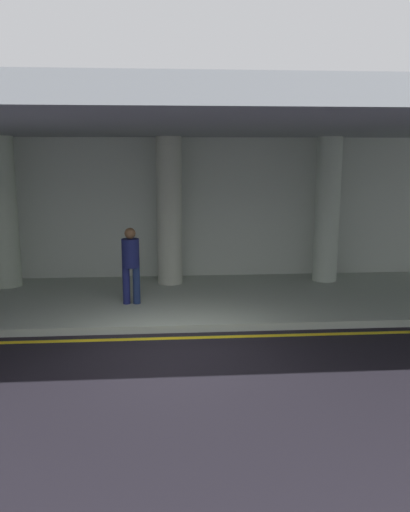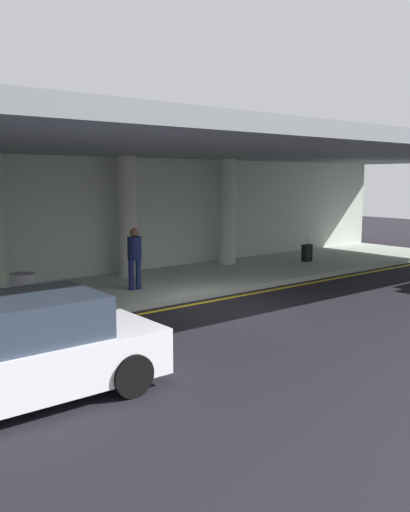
{
  "view_description": "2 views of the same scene",
  "coord_description": "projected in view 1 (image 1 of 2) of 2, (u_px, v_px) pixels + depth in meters",
  "views": [
    {
      "loc": [
        -0.13,
        -8.71,
        3.4
      ],
      "look_at": [
        0.68,
        1.82,
        1.34
      ],
      "focal_mm": 37.16,
      "sensor_mm": 36.0,
      "label": 1
    },
    {
      "loc": [
        -8.23,
        -9.74,
        3.14
      ],
      "look_at": [
        1.43,
        2.44,
        0.88
      ],
      "focal_mm": 37.51,
      "sensor_mm": 36.0,
      "label": 2
    }
  ],
  "objects": [
    {
      "name": "ground_plane",
      "position": [
        174.0,
        352.0,
        9.18
      ],
      "size": [
        60.0,
        60.0,
        0.0
      ],
      "primitive_type": "plane",
      "color": "black"
    },
    {
      "name": "sidewalk",
      "position": [
        171.0,
        300.0,
        12.2
      ],
      "size": [
        26.0,
        4.2,
        0.15
      ],
      "primitive_type": "cube",
      "color": "#A8B3A4",
      "rests_on": "ground"
    },
    {
      "name": "lane_stripe_yellow",
      "position": [
        173.0,
        338.0,
        9.88
      ],
      "size": [
        26.0,
        0.14,
        0.01
      ],
      "primitive_type": "cube",
      "color": "yellow",
      "rests_on": "ground"
    },
    {
      "name": "support_column_left_mid",
      "position": [
        4.0,
        213.0,
        12.84
      ],
      "size": [
        0.62,
        0.62,
        3.65
      ],
      "primitive_type": "cylinder",
      "color": "#A7B59F",
      "rests_on": "sidewalk"
    },
    {
      "name": "support_column_center",
      "position": [
        170.0,
        211.0,
        13.14
      ],
      "size": [
        0.62,
        0.62,
        3.65
      ],
      "primitive_type": "cylinder",
      "color": "#AAB09E",
      "rests_on": "sidewalk"
    },
    {
      "name": "support_column_right_mid",
      "position": [
        327.0,
        210.0,
        13.44
      ],
      "size": [
        0.62,
        0.62,
        3.65
      ],
      "primitive_type": "cylinder",
      "color": "#AEBAAA",
      "rests_on": "sidewalk"
    },
    {
      "name": "ceiling_overhang",
      "position": [
        169.0,
        126.0,
        10.97
      ],
      "size": [
        28.0,
        13.2,
        0.3
      ],
      "primitive_type": "cube",
      "color": "slate",
      "rests_on": "support_column_far_left"
    },
    {
      "name": "terminal_back_wall",
      "position": [
        169.0,
        210.0,
        14.06
      ],
      "size": [
        26.0,
        0.3,
        3.8
      ],
      "primitive_type": "cube",
      "color": "#B2BCB0",
      "rests_on": "ground"
    },
    {
      "name": "traveler_with_luggage",
      "position": [
        131.0,
        261.0,
        11.44
      ],
      "size": [
        0.38,
        0.38,
        1.68
      ],
      "rotation": [
        0.0,
        0.0,
        4.97
      ],
      "color": "#161A4E",
      "rests_on": "sidewalk"
    }
  ]
}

